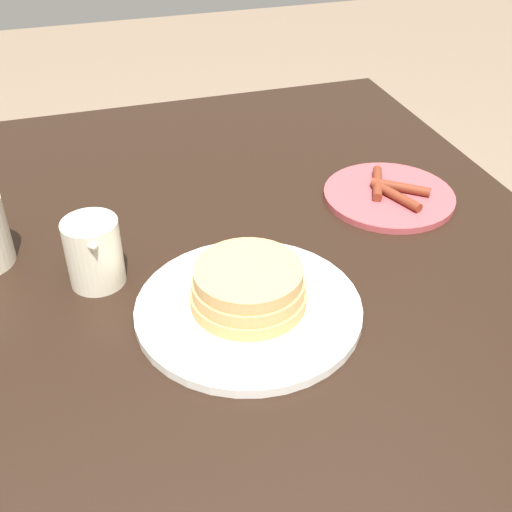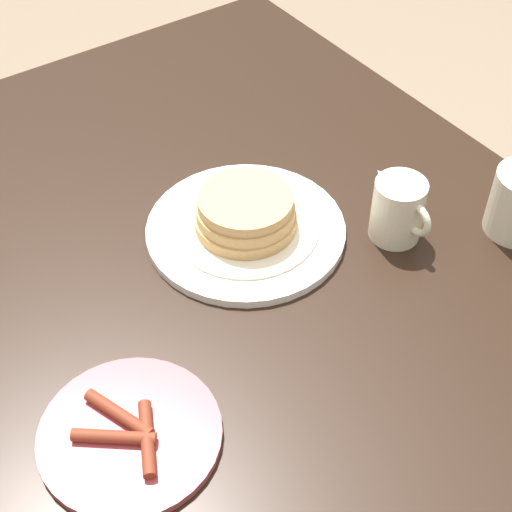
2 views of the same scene
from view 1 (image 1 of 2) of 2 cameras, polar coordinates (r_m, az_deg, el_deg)
dining_table at (r=0.90m, az=0.27°, el=-8.98°), size 1.21×0.88×0.77m
pancake_plate at (r=0.75m, az=-0.68°, el=-3.77°), size 0.27×0.27×0.07m
side_plate_bacon at (r=0.99m, az=11.75°, el=5.33°), size 0.20×0.20×0.02m
creamer_pitcher at (r=0.81m, az=-14.23°, el=0.44°), size 0.11×0.07×0.09m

